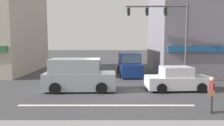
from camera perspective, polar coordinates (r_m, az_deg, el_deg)
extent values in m
plane|color=#3D3D3F|center=(14.70, -1.42, -7.03)|extent=(120.00, 120.00, 0.00)
cube|color=silver|center=(11.32, -1.79, -10.99)|extent=(9.00, 0.24, 0.01)
cube|color=slate|center=(24.56, 24.40, 7.02)|extent=(11.71, 8.47, 7.97)
cylinder|color=brown|center=(20.27, -25.27, 6.11)|extent=(0.22, 0.22, 7.11)
cylinder|color=#47474C|center=(18.31, 18.56, 5.01)|extent=(0.18, 0.18, 6.20)
cylinder|color=#47474C|center=(17.99, 11.28, 14.30)|extent=(4.80, 0.33, 0.12)
cube|color=black|center=(18.06, 13.57, 12.94)|extent=(0.21, 0.25, 0.60)
sphere|color=black|center=(18.06, 13.20, 13.52)|extent=(0.12, 0.12, 0.12)
sphere|color=black|center=(18.04, 13.19, 12.96)|extent=(0.12, 0.12, 0.12)
sphere|color=green|center=(18.01, 13.17, 12.39)|extent=(0.12, 0.12, 0.12)
cube|color=black|center=(17.84, 8.91, 13.12)|extent=(0.21, 0.25, 0.60)
sphere|color=black|center=(17.85, 8.53, 13.70)|extent=(0.12, 0.12, 0.12)
sphere|color=black|center=(17.83, 8.52, 13.13)|extent=(0.12, 0.12, 0.12)
sphere|color=green|center=(17.81, 8.51, 12.56)|extent=(0.12, 0.12, 0.12)
cube|color=black|center=(17.74, 4.16, 13.22)|extent=(0.21, 0.25, 0.60)
sphere|color=black|center=(17.76, 3.76, 13.80)|extent=(0.12, 0.12, 0.12)
sphere|color=black|center=(17.74, 3.76, 13.22)|extent=(0.12, 0.12, 0.12)
sphere|color=green|center=(17.71, 3.76, 12.64)|extent=(0.12, 0.12, 0.12)
cube|color=#999EA3|center=(14.50, -8.59, -4.60)|extent=(4.64, 1.94, 1.10)
cube|color=#999EA3|center=(14.40, -9.84, -0.67)|extent=(3.24, 1.87, 0.90)
cube|color=#475666|center=(14.25, -3.38, -0.66)|extent=(0.10, 1.66, 0.76)
cylinder|color=black|center=(15.36, -2.84, -5.10)|extent=(0.72, 0.22, 0.72)
cylinder|color=black|center=(13.56, -3.02, -6.59)|extent=(0.72, 0.22, 0.72)
cylinder|color=black|center=(15.69, -13.36, -5.02)|extent=(0.72, 0.22, 0.72)
cylinder|color=black|center=(13.93, -14.90, -6.45)|extent=(0.72, 0.22, 0.72)
cube|color=silver|center=(15.12, 16.41, -4.82)|extent=(4.19, 1.92, 0.80)
cube|color=silver|center=(14.97, 16.13, -2.12)|extent=(1.98, 1.66, 0.64)
cube|color=#475666|center=(15.32, 19.56, -2.05)|extent=(0.14, 1.44, 0.54)
cylinder|color=black|center=(16.40, 19.58, -4.88)|extent=(0.65, 0.21, 0.64)
cylinder|color=black|center=(14.88, 22.14, -6.06)|extent=(0.65, 0.21, 0.64)
cylinder|color=black|center=(15.59, 10.91, -5.19)|extent=(0.65, 0.21, 0.64)
cylinder|color=black|center=(13.98, 12.63, -6.51)|extent=(0.65, 0.21, 0.64)
cube|color=navy|center=(20.57, 4.30, -1.44)|extent=(2.01, 4.66, 1.10)
cube|color=navy|center=(20.76, 4.23, 1.41)|extent=(1.92, 3.26, 0.90)
cube|color=#475666|center=(19.16, 4.78, 1.02)|extent=(1.66, 0.12, 0.76)
cylinder|color=black|center=(19.35, 7.50, -2.85)|extent=(0.23, 0.73, 0.72)
cylinder|color=black|center=(19.12, 2.05, -2.90)|extent=(0.23, 0.73, 0.72)
cylinder|color=black|center=(22.13, 6.24, -1.72)|extent=(0.23, 0.73, 0.72)
cylinder|color=black|center=(21.93, 1.48, -1.76)|extent=(0.23, 0.73, 0.72)
cylinder|color=#333338|center=(11.16, 24.09, -9.49)|extent=(0.14, 0.14, 0.86)
cylinder|color=#333338|center=(10.99, 24.20, -9.73)|extent=(0.14, 0.14, 0.86)
cube|color=maroon|center=(10.91, 24.30, -5.96)|extent=(0.32, 0.41, 0.58)
sphere|color=tan|center=(10.83, 24.40, -3.83)|extent=(0.22, 0.22, 0.22)
cylinder|color=maroon|center=(11.14, 24.15, -5.71)|extent=(0.09, 0.09, 0.56)
cylinder|color=maroon|center=(10.67, 24.46, -6.22)|extent=(0.09, 0.09, 0.56)
cube|color=brown|center=(10.63, 24.26, -7.22)|extent=(0.30, 0.20, 0.24)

